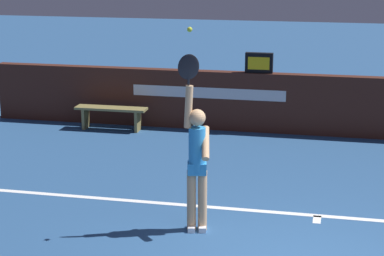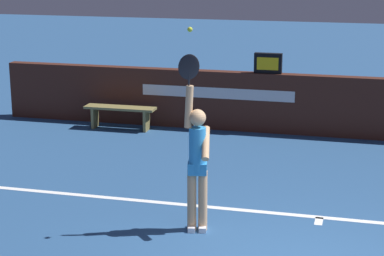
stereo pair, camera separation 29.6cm
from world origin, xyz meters
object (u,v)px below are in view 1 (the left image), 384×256
Objects in this scene: speed_display at (259,63)px; tennis_player at (197,159)px; tennis_ball at (190,29)px; courtside_bench_near at (111,113)px.

tennis_player is (-0.15, -5.51, -0.45)m from speed_display.
speed_display is 8.54× the size of tennis_ball.
speed_display reaches higher than courtside_bench_near.
speed_display is 5.53m from tennis_player.
tennis_ball reaches higher than speed_display.
courtside_bench_near is at bearing -169.61° from speed_display.
tennis_ball is 6.24m from courtside_bench_near.
speed_display is 0.23× the size of tennis_player.
tennis_player is at bearing -91.57° from speed_display.
courtside_bench_near is (-3.09, -0.57, -1.10)m from speed_display.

